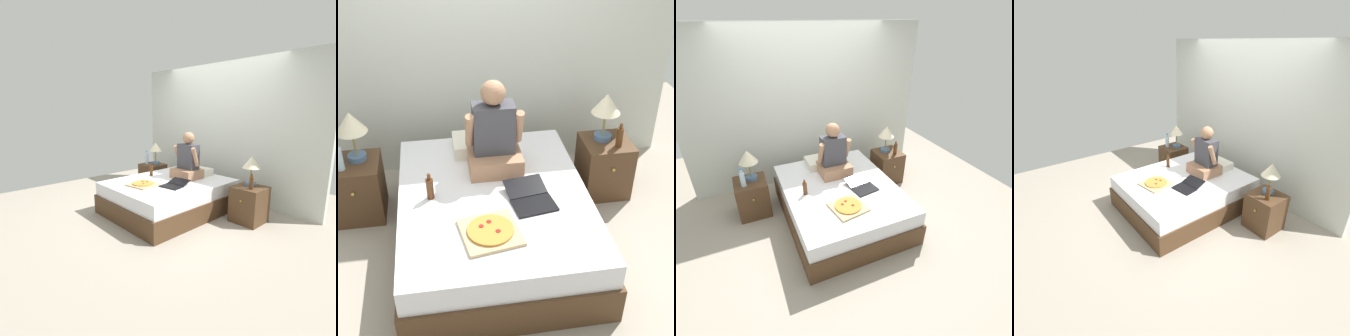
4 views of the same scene
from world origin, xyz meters
The scene contains 14 objects.
ground_plane centered at (0.00, 0.00, 0.00)m, with size 5.91×5.91×0.00m, color #9E9384.
wall_back centered at (0.00, 1.32, 1.25)m, with size 3.91×0.12×2.50m, color silver.
bed centered at (0.00, 0.00, 0.25)m, with size 1.52×1.91×0.51m.
nightstand_left centered at (-1.14, 0.58, 0.27)m, with size 0.44×0.47×0.54m.
lamp_on_left_nightstand centered at (-1.10, 0.63, 0.87)m, with size 0.26×0.26×0.45m.
water_bottle centered at (-1.22, 0.49, 0.66)m, with size 0.07×0.07×0.28m.
nightstand_right centered at (1.14, 0.58, 0.27)m, with size 0.44×0.47×0.54m.
lamp_on_right_nightstand centered at (1.11, 0.63, 0.87)m, with size 0.26×0.26×0.45m.
beer_bottle centered at (1.21, 0.48, 0.64)m, with size 0.06×0.06×0.23m.
pillow centered at (-0.01, 0.68, 0.57)m, with size 0.52×0.34×0.12m, color silver.
person_seated centered at (0.06, 0.37, 0.80)m, with size 0.47×0.40×0.78m.
laptop centered at (0.27, -0.15, 0.53)m, with size 0.38×0.46×0.07m.
pizza_box centered at (-0.09, -0.47, 0.53)m, with size 0.46×0.46×0.05m.
beer_bottle_on_bed centered at (-0.49, 0.02, 0.60)m, with size 0.06×0.06×0.22m.
Camera 1 is at (3.05, -2.81, 1.65)m, focal length 28.00 mm.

